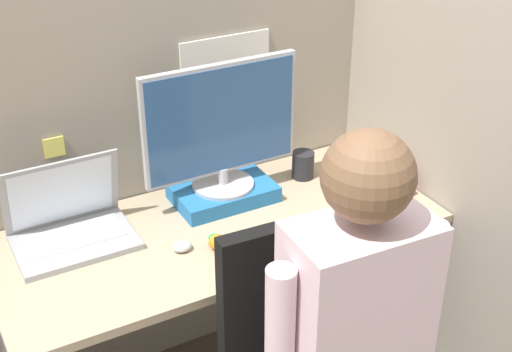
{
  "coord_description": "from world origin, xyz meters",
  "views": [
    {
      "loc": [
        -0.82,
        -1.45,
        2.01
      ],
      "look_at": [
        0.06,
        0.16,
        0.99
      ],
      "focal_mm": 50.0,
      "sensor_mm": 36.0,
      "label": 1
    }
  ],
  "objects_px": {
    "monitor": "(221,126)",
    "stapler": "(396,181)",
    "paper_box": "(223,193)",
    "laptop": "(71,227)",
    "coffee_mug": "(303,165)",
    "carrot_toy": "(224,250)"
  },
  "relations": [
    {
      "from": "monitor",
      "to": "carrot_toy",
      "type": "distance_m",
      "value": 0.43
    },
    {
      "from": "paper_box",
      "to": "laptop",
      "type": "height_order",
      "value": "laptop"
    },
    {
      "from": "paper_box",
      "to": "coffee_mug",
      "type": "xyz_separation_m",
      "value": [
        0.33,
        0.01,
        0.02
      ]
    },
    {
      "from": "paper_box",
      "to": "coffee_mug",
      "type": "distance_m",
      "value": 0.33
    },
    {
      "from": "coffee_mug",
      "to": "carrot_toy",
      "type": "bearing_deg",
      "value": -146.84
    },
    {
      "from": "monitor",
      "to": "stapler",
      "type": "xyz_separation_m",
      "value": [
        0.57,
        -0.22,
        -0.25
      ]
    },
    {
      "from": "monitor",
      "to": "laptop",
      "type": "bearing_deg",
      "value": 179.9
    },
    {
      "from": "monitor",
      "to": "carrot_toy",
      "type": "xyz_separation_m",
      "value": [
        -0.15,
        -0.31,
        -0.25
      ]
    },
    {
      "from": "laptop",
      "to": "paper_box",
      "type": "bearing_deg",
      "value": -0.4
    },
    {
      "from": "paper_box",
      "to": "laptop",
      "type": "relative_size",
      "value": 0.93
    },
    {
      "from": "monitor",
      "to": "paper_box",
      "type": "bearing_deg",
      "value": -90.0
    },
    {
      "from": "monitor",
      "to": "laptop",
      "type": "relative_size",
      "value": 1.49
    },
    {
      "from": "laptop",
      "to": "stapler",
      "type": "height_order",
      "value": "laptop"
    },
    {
      "from": "monitor",
      "to": "coffee_mug",
      "type": "distance_m",
      "value": 0.4
    },
    {
      "from": "carrot_toy",
      "to": "coffee_mug",
      "type": "relative_size",
      "value": 1.42
    },
    {
      "from": "monitor",
      "to": "stapler",
      "type": "bearing_deg",
      "value": -21.37
    },
    {
      "from": "stapler",
      "to": "coffee_mug",
      "type": "bearing_deg",
      "value": 137.54
    },
    {
      "from": "stapler",
      "to": "monitor",
      "type": "bearing_deg",
      "value": 158.63
    },
    {
      "from": "monitor",
      "to": "coffee_mug",
      "type": "xyz_separation_m",
      "value": [
        0.33,
        0.0,
        -0.23
      ]
    },
    {
      "from": "coffee_mug",
      "to": "paper_box",
      "type": "bearing_deg",
      "value": -179.12
    },
    {
      "from": "monitor",
      "to": "carrot_toy",
      "type": "bearing_deg",
      "value": -115.97
    },
    {
      "from": "paper_box",
      "to": "stapler",
      "type": "height_order",
      "value": "paper_box"
    }
  ]
}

